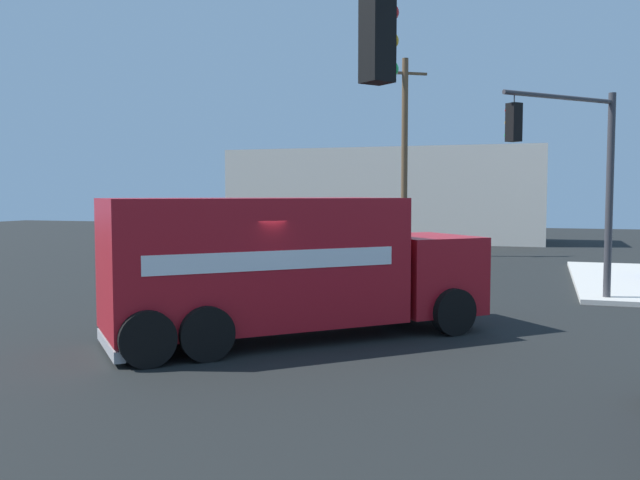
{
  "coord_description": "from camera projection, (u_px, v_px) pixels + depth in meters",
  "views": [
    {
      "loc": [
        5.81,
        -12.75,
        3.0
      ],
      "look_at": [
        1.59,
        0.08,
        2.08
      ],
      "focal_mm": 38.18,
      "sensor_mm": 36.0,
      "label": 1
    }
  ],
  "objects": [
    {
      "name": "utility_pole",
      "position": [
        404.0,
        155.0,
        32.56
      ],
      "size": [
        1.92,
        1.28,
        9.43
      ],
      "color": "brown",
      "rests_on": "ground"
    },
    {
      "name": "ground_plane",
      "position": [
        246.0,
        339.0,
        14.1
      ],
      "size": [
        100.0,
        100.0,
        0.0
      ],
      "primitive_type": "plane",
      "color": "black"
    },
    {
      "name": "building_backdrop",
      "position": [
        385.0,
        195.0,
        43.87
      ],
      "size": [
        19.83,
        6.0,
        5.82
      ],
      "primitive_type": "cube",
      "color": "beige",
      "rests_on": "ground"
    },
    {
      "name": "traffic_light_secondary",
      "position": [
        592.0,
        96.0,
        5.32
      ],
      "size": [
        3.72,
        2.95,
        5.67
      ],
      "color": "#38383D",
      "rests_on": "ground"
    },
    {
      "name": "delivery_truck",
      "position": [
        287.0,
        266.0,
        14.08
      ],
      "size": [
        7.54,
        7.29,
        2.92
      ],
      "color": "#AD141E",
      "rests_on": "ground"
    },
    {
      "name": "traffic_light_primary",
      "position": [
        577.0,
        163.0,
        18.02
      ],
      "size": [
        2.85,
        2.99,
        5.61
      ],
      "color": "#38383D",
      "rests_on": "sidewalk_corner_far"
    }
  ]
}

